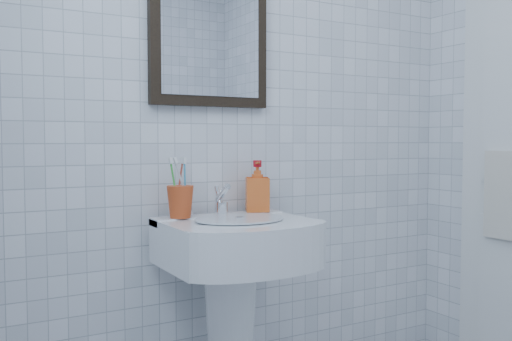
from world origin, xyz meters
TOP-DOWN VIEW (x-y plane):
  - wall_back at (0.00, 1.20)m, footprint 2.20×0.02m
  - washbasin at (-0.13, 0.98)m, footprint 0.54×0.39m
  - faucet at (-0.13, 1.08)m, footprint 0.05×0.11m
  - toothbrush_cup at (-0.30, 1.08)m, footprint 0.12×0.12m
  - soap_dispenser at (0.04, 1.11)m, footprint 0.12×0.12m
  - wall_mirror at (-0.13, 1.18)m, footprint 0.50×0.04m
  - towel_ring at (1.06, 0.72)m, footprint 0.01×0.18m
  - hand_towel at (1.04, 0.72)m, footprint 0.03×0.16m

SIDE VIEW (x-z plane):
  - washbasin at x=-0.13m, z-range 0.14..0.97m
  - faucet at x=-0.13m, z-range 0.80..0.93m
  - hand_towel at x=1.04m, z-range 0.68..1.06m
  - toothbrush_cup at x=-0.30m, z-range 0.82..0.94m
  - soap_dispenser at x=0.04m, z-range 0.82..1.02m
  - towel_ring at x=1.06m, z-range 0.96..1.14m
  - wall_back at x=0.00m, z-range 0.00..2.50m
  - wall_mirror at x=-0.13m, z-range 1.24..1.86m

